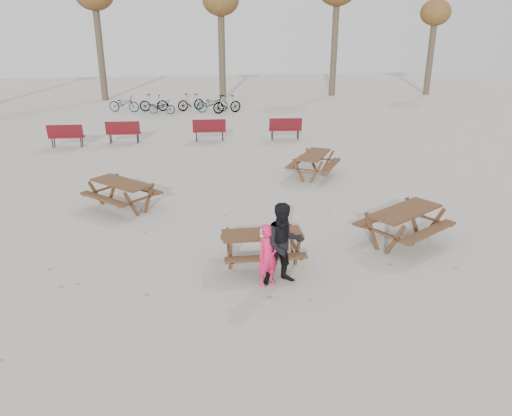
{
  "coord_description": "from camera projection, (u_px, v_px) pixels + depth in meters",
  "views": [
    {
      "loc": [
        -1.57,
        -10.17,
        5.33
      ],
      "look_at": [
        0.0,
        1.0,
        1.0
      ],
      "focal_mm": 35.0,
      "sensor_mm": 36.0,
      "label": 1
    }
  ],
  "objects": [
    {
      "name": "adult",
      "position": [
        284.0,
        244.0,
        10.39
      ],
      "size": [
        0.97,
        0.81,
        1.8
      ],
      "primitive_type": "imported",
      "rotation": [
        0.0,
        0.0,
        0.16
      ],
      "color": "black",
      "rests_on": "ground"
    },
    {
      "name": "picnic_table_far",
      "position": [
        314.0,
        165.0,
        17.71
      ],
      "size": [
        2.26,
        2.39,
        0.81
      ],
      "primitive_type": null,
      "rotation": [
        0.0,
        0.0,
        1.04
      ],
      "color": "#3A2315",
      "rests_on": "ground"
    },
    {
      "name": "picnic_table_north",
      "position": [
        122.0,
        195.0,
        14.71
      ],
      "size": [
        2.45,
        2.45,
        0.83
      ],
      "primitive_type": null,
      "rotation": [
        0.0,
        0.0,
        -0.78
      ],
      "color": "#3A2315",
      "rests_on": "ground"
    },
    {
      "name": "main_picnic_table",
      "position": [
        262.0,
        241.0,
        11.3
      ],
      "size": [
        1.8,
        1.45,
        0.78
      ],
      "color": "#3A2315",
      "rests_on": "ground"
    },
    {
      "name": "soda_bottle",
      "position": [
        261.0,
        233.0,
        11.06
      ],
      "size": [
        0.07,
        0.07,
        0.17
      ],
      "color": "silver",
      "rests_on": "main_picnic_table"
    },
    {
      "name": "food_tray",
      "position": [
        264.0,
        236.0,
        11.06
      ],
      "size": [
        0.18,
        0.11,
        0.03
      ],
      "primitive_type": "cube",
      "color": "silver",
      "rests_on": "main_picnic_table"
    },
    {
      "name": "bread_roll",
      "position": [
        264.0,
        234.0,
        11.05
      ],
      "size": [
        0.14,
        0.06,
        0.05
      ],
      "primitive_type": "ellipsoid",
      "color": "tan",
      "rests_on": "food_tray"
    },
    {
      "name": "child",
      "position": [
        268.0,
        255.0,
        10.38
      ],
      "size": [
        0.59,
        0.51,
        1.37
      ],
      "primitive_type": "imported",
      "rotation": [
        0.0,
        0.0,
        0.44
      ],
      "color": "#DD1B51",
      "rests_on": "ground"
    },
    {
      "name": "picnic_table_east",
      "position": [
        404.0,
        226.0,
        12.47
      ],
      "size": [
        2.6,
        2.47,
        0.88
      ],
      "primitive_type": null,
      "rotation": [
        0.0,
        0.0,
        0.56
      ],
      "color": "#3A2315",
      "rests_on": "ground"
    },
    {
      "name": "tree_row",
      "position": [
        218.0,
        3.0,
        32.66
      ],
      "size": [
        32.17,
        3.52,
        8.26
      ],
      "color": "#382B21",
      "rests_on": "ground"
    },
    {
      "name": "park_bench_row",
      "position": [
        173.0,
        131.0,
        22.45
      ],
      "size": [
        11.28,
        0.95,
        1.03
      ],
      "color": "maroon",
      "rests_on": "ground"
    },
    {
      "name": "ground",
      "position": [
        262.0,
        264.0,
        11.51
      ],
      "size": [
        80.0,
        80.0,
        0.0
      ],
      "primitive_type": "plane",
      "color": "gray",
      "rests_on": "ground"
    },
    {
      "name": "bicycle_row",
      "position": [
        179.0,
        104.0,
        29.72
      ],
      "size": [
        7.97,
        2.37,
        1.07
      ],
      "color": "black",
      "rests_on": "ground"
    },
    {
      "name": "fallen_leaves",
      "position": [
        266.0,
        221.0,
        13.89
      ],
      "size": [
        11.0,
        11.0,
        0.01
      ],
      "primitive_type": null,
      "color": "#BD712D",
      "rests_on": "ground"
    }
  ]
}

